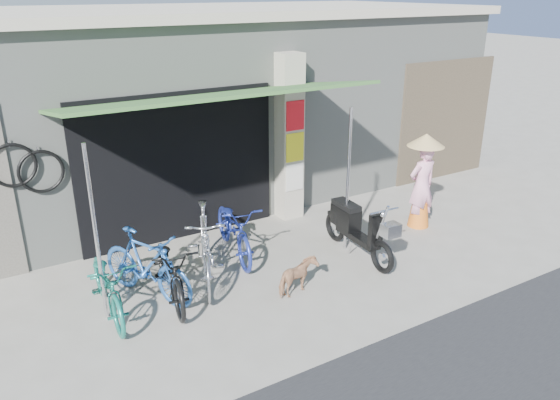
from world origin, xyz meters
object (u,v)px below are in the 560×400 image
bike_silver (205,246)px  moped (356,228)px  nun (422,181)px  street_dog (298,277)px  bike_teal (108,285)px  bike_navy (234,228)px  bike_blue (147,265)px  bike_black (171,270)px

bike_silver → moped: (2.40, -0.45, -0.10)m
moped → nun: (1.69, 0.31, 0.39)m
street_dog → moped: bearing=-85.2°
street_dog → bike_silver: bearing=27.7°
bike_teal → bike_navy: 2.28m
bike_navy → nun: 3.45m
bike_blue → street_dog: bearing=-54.3°
bike_silver → bike_navy: size_ratio=1.06×
street_dog → moped: moped is taller
bike_teal → bike_black: size_ratio=0.98×
bike_silver → bike_navy: bike_silver is taller
bike_teal → nun: bearing=2.5°
bike_blue → moped: (3.27, -0.45, -0.04)m
bike_blue → nun: 4.98m
nun → moped: bearing=12.2°
moped → bike_navy: bearing=152.3°
bike_black → street_dog: bike_black is taller
bike_blue → nun: bearing=-27.1°
bike_black → bike_navy: bearing=38.2°
moped → street_dog: bearing=-156.6°
bike_teal → bike_blue: bike_blue is taller
bike_navy → moped: size_ratio=0.99×
bike_blue → bike_silver: size_ratio=0.88×
bike_teal → moped: bearing=-2.0°
bike_silver → moped: 2.44m
bike_blue → bike_silver: bearing=-25.6°
bike_black → moped: moped is taller
bike_teal → bike_silver: size_ratio=0.89×
bike_silver → nun: bearing=19.3°
bike_navy → moped: moped is taller
bike_black → bike_teal: bearing=-175.1°
bike_black → bike_silver: bearing=28.3°
bike_navy → nun: size_ratio=1.04×
bike_black → bike_silver: 0.66m
bike_blue → moped: size_ratio=0.92×
bike_silver → bike_black: bearing=-139.4°
bike_silver → street_dog: (0.95, -1.00, -0.30)m
bike_silver → nun: 4.10m
bike_teal → moped: 3.85m
bike_black → nun: 4.72m
bike_navy → bike_blue: bearing=-151.6°
bike_teal → street_dog: size_ratio=2.69×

